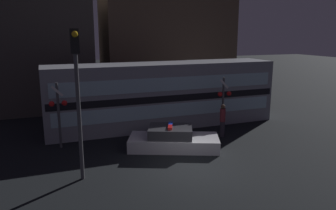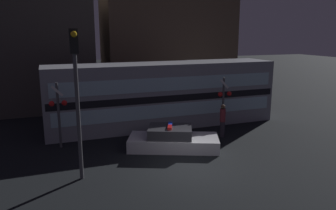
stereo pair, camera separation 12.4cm
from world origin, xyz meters
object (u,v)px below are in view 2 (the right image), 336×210
object	(u,v)px
pedestrian	(223,120)
crossing_signal_near	(224,99)
train	(164,94)
traffic_light_corner	(76,85)
police_car	(173,140)

from	to	relation	value
pedestrian	crossing_signal_near	distance (m)	1.61
train	traffic_light_corner	distance (m)	8.65
pedestrian	crossing_signal_near	xyz separation A→B (m)	(0.69, 1.12, 0.93)
train	police_car	distance (m)	4.63
police_car	pedestrian	size ratio (longest dim) A/B	2.60
crossing_signal_near	train	bearing A→B (deg)	141.25
crossing_signal_near	police_car	bearing A→B (deg)	-154.40
police_car	pedestrian	distance (m)	3.42
police_car	crossing_signal_near	distance (m)	4.63
train	crossing_signal_near	world-z (taller)	train
traffic_light_corner	crossing_signal_near	bearing A→B (deg)	24.13
pedestrian	traffic_light_corner	world-z (taller)	traffic_light_corner
train	traffic_light_corner	size ratio (longest dim) A/B	2.42
train	police_car	bearing A→B (deg)	-104.00
crossing_signal_near	traffic_light_corner	bearing A→B (deg)	-155.87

